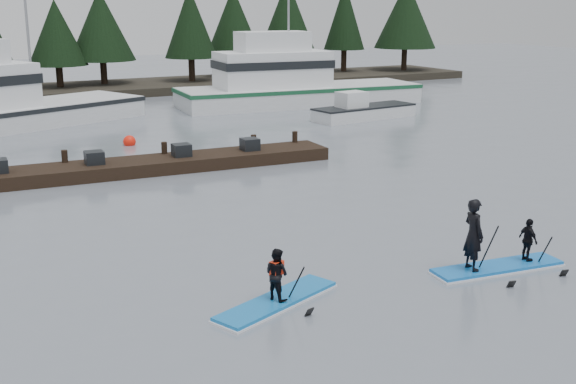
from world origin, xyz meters
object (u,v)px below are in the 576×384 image
fishing_boat_medium (293,95)px  paddleboard_solo (277,288)px  paddleboard_duo (492,247)px  floating_dock (146,166)px

fishing_boat_medium → paddleboard_solo: fishing_boat_medium is taller
fishing_boat_medium → paddleboard_solo: 32.68m
paddleboard_duo → paddleboard_solo: bearing=179.8°
paddleboard_solo → paddleboard_duo: size_ratio=0.95×
floating_dock → paddleboard_solo: size_ratio=4.54×
fishing_boat_medium → paddleboard_duo: 30.96m
fishing_boat_medium → paddleboard_duo: size_ratio=4.56×
paddleboard_solo → paddleboard_duo: 5.78m
floating_dock → paddleboard_solo: 14.20m
fishing_boat_medium → paddleboard_solo: bearing=-113.7°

